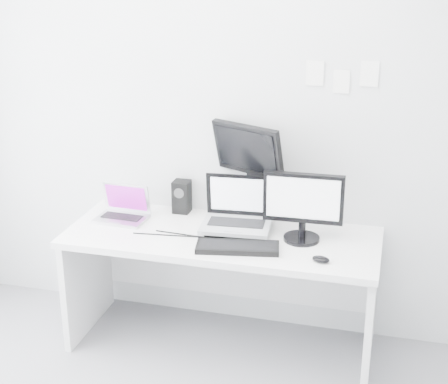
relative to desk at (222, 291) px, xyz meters
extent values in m
plane|color=silver|center=(0.00, 0.35, 0.99)|extent=(3.60, 0.00, 3.60)
cube|color=white|center=(0.00, 0.00, 0.00)|extent=(1.80, 0.70, 0.73)
cube|color=#A9A9AD|center=(-0.64, 0.05, 0.48)|extent=(0.31, 0.24, 0.22)
cube|color=black|center=(-0.33, 0.28, 0.47)|extent=(0.11, 0.11, 0.20)
cube|color=#A0A3A8|center=(0.07, 0.05, 0.53)|extent=(0.42, 0.34, 0.33)
cube|color=black|center=(0.10, 0.26, 0.68)|extent=(0.48, 0.34, 0.62)
cube|color=black|center=(0.46, 0.04, 0.57)|extent=(0.45, 0.22, 0.41)
cube|color=black|center=(0.14, -0.18, 0.38)|extent=(0.47, 0.24, 0.03)
ellipsoid|color=black|center=(0.60, -0.21, 0.38)|extent=(0.11, 0.08, 0.03)
cube|color=white|center=(0.45, 0.34, 1.26)|extent=(0.10, 0.00, 0.14)
cube|color=white|center=(0.60, 0.34, 1.22)|extent=(0.09, 0.00, 0.13)
cube|color=white|center=(0.75, 0.34, 1.26)|extent=(0.10, 0.00, 0.14)
camera|label=1|loc=(0.91, -3.42, 1.92)|focal=53.88mm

